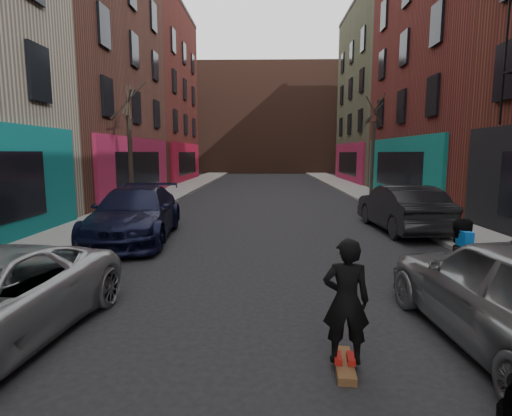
# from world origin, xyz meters

# --- Properties ---
(sidewalk_left) EXTENTS (2.50, 84.00, 0.13)m
(sidewalk_left) POSITION_xyz_m (-6.25, 30.00, 0.07)
(sidewalk_left) COLOR gray
(sidewalk_left) RESTS_ON ground
(sidewalk_right) EXTENTS (2.50, 84.00, 0.13)m
(sidewalk_right) POSITION_xyz_m (6.25, 30.00, 0.07)
(sidewalk_right) COLOR gray
(sidewalk_right) RESTS_ON ground
(building_far) EXTENTS (40.00, 10.00, 14.00)m
(building_far) POSITION_xyz_m (0.00, 56.00, 7.00)
(building_far) COLOR #47281E
(building_far) RESTS_ON ground
(tree_left_far) EXTENTS (2.00, 2.00, 6.50)m
(tree_left_far) POSITION_xyz_m (-6.20, 18.00, 3.38)
(tree_left_far) COLOR black
(tree_left_far) RESTS_ON sidewalk_left
(tree_right_far) EXTENTS (2.00, 2.00, 6.80)m
(tree_right_far) POSITION_xyz_m (6.20, 24.00, 3.53)
(tree_right_far) COLOR black
(tree_right_far) RESTS_ON sidewalk_right
(parked_left_end) EXTENTS (2.76, 5.73, 1.61)m
(parked_left_end) POSITION_xyz_m (-4.11, 12.09, 0.81)
(parked_left_end) COLOR black
(parked_left_end) RESTS_ON ground
(parked_right_end) EXTENTS (1.93, 4.87, 1.58)m
(parked_right_end) POSITION_xyz_m (4.52, 13.62, 0.79)
(parked_right_end) COLOR black
(parked_right_end) RESTS_ON ground
(skateboard) EXTENTS (0.29, 0.82, 0.10)m
(skateboard) POSITION_xyz_m (0.88, 4.72, 0.05)
(skateboard) COLOR brown
(skateboard) RESTS_ON ground
(skateboarder) EXTENTS (0.60, 0.42, 1.56)m
(skateboarder) POSITION_xyz_m (0.88, 4.72, 0.88)
(skateboarder) COLOR black
(skateboarder) RESTS_ON skateboard
(pedestrian) EXTENTS (0.80, 0.64, 1.63)m
(pedestrian) POSITION_xyz_m (3.00, 6.39, 0.82)
(pedestrian) COLOR black
(pedestrian) RESTS_ON ground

